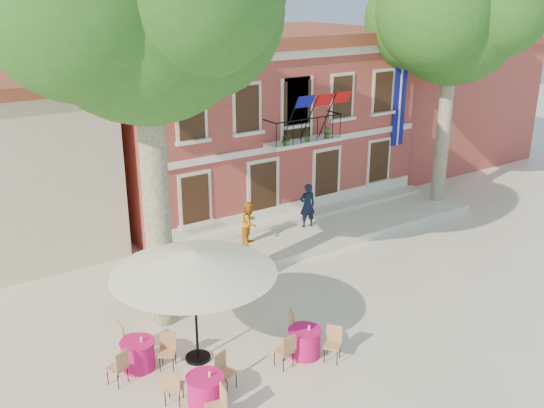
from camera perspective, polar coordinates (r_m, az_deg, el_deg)
The scene contains 12 objects.
ground at distance 20.01m, azimuth 7.75°, elevation -7.98°, with size 90.00×90.00×0.00m, color beige.
main_building at distance 27.52m, azimuth -2.66°, elevation 8.25°, with size 13.50×9.59×7.50m.
neighbor_east at distance 35.95m, azimuth 13.23°, elevation 9.56°, with size 9.40×9.40×6.40m.
terrace at distance 24.16m, azimuth 4.43°, elevation -2.44°, with size 14.00×3.40×0.30m, color silver.
plane_tree_west at distance 15.96m, azimuth -12.07°, elevation 17.84°, with size 6.10×6.10×11.97m.
plane_tree_east at distance 26.68m, azimuth 16.79°, elevation 16.48°, with size 5.57×5.57×10.95m.
patio_umbrella at distance 15.23m, azimuth -7.41°, elevation -5.45°, with size 4.20×4.20×3.12m.
pedestrian_navy at distance 23.76m, azimuth 3.35°, elevation -0.13°, with size 0.65×0.42×1.77m, color black.
pedestrian_orange at distance 22.21m, azimuth -2.11°, elevation -1.77°, with size 0.79×0.61×1.62m, color orange.
cafe_table_0 at distance 16.30m, azimuth -12.50°, elevation -13.55°, with size 1.87×1.69×0.95m.
cafe_table_1 at distance 16.43m, azimuth 3.09°, elevation -12.76°, with size 1.73×1.86×0.95m.
cafe_table_2 at distance 14.81m, azimuth -6.30°, elevation -16.93°, with size 1.84×1.76×0.95m.
Camera 1 is at (-12.04, -13.04, 9.24)m, focal length 40.00 mm.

